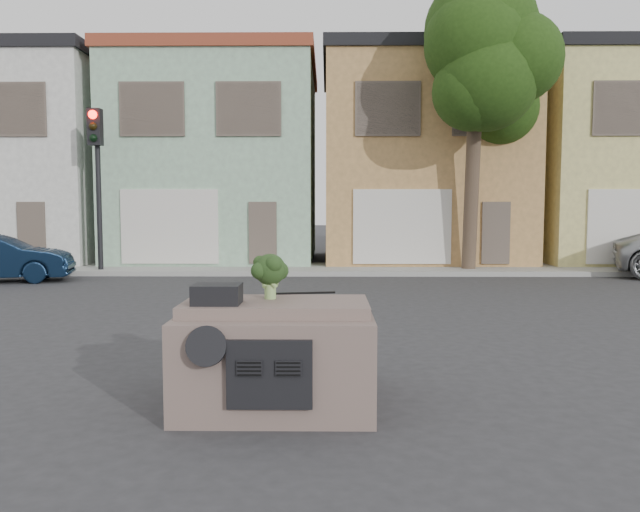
{
  "coord_description": "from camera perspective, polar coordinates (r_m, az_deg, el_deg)",
  "views": [
    {
      "loc": [
        0.53,
        -9.59,
        2.11
      ],
      "look_at": [
        0.42,
        0.5,
        1.3
      ],
      "focal_mm": 35.0,
      "sensor_mm": 36.0,
      "label": 1
    }
  ],
  "objects": [
    {
      "name": "broccoli",
      "position": [
        6.66,
        -4.59,
        -1.82
      ],
      "size": [
        0.45,
        0.45,
        0.5
      ],
      "primitive_type": "cube",
      "rotation": [
        0.0,
        0.0,
        1.44
      ],
      "color": "black",
      "rests_on": "car_dashboard"
    },
    {
      "name": "traffic_signal",
      "position": [
        20.35,
        -19.67,
        5.56
      ],
      "size": [
        0.4,
        0.4,
        5.1
      ],
      "primitive_type": "cube",
      "color": "black",
      "rests_on": "ground"
    },
    {
      "name": "wiper_arm",
      "position": [
        7.04,
        -1.42,
        -3.4
      ],
      "size": [
        0.69,
        0.15,
        0.02
      ],
      "primitive_type": "cube",
      "rotation": [
        0.0,
        0.0,
        0.17
      ],
      "color": "black",
      "rests_on": "car_dashboard"
    },
    {
      "name": "townhouse_tan",
      "position": [
        24.4,
        8.91,
        8.44
      ],
      "size": [
        7.2,
        8.2,
        7.55
      ],
      "primitive_type": "cube",
      "color": "tan",
      "rests_on": "ground"
    },
    {
      "name": "sidewalk",
      "position": [
        20.2,
        -0.87,
        -1.2
      ],
      "size": [
        40.0,
        3.0,
        0.15
      ],
      "primitive_type": "cube",
      "color": "gray",
      "rests_on": "ground"
    },
    {
      "name": "car_dashboard",
      "position": [
        6.79,
        -3.92,
        -8.61
      ],
      "size": [
        2.0,
        1.8,
        1.12
      ],
      "primitive_type": "cube",
      "color": "#6D5A52",
      "rests_on": "ground"
    },
    {
      "name": "ground_plane",
      "position": [
        9.83,
        -2.5,
        -7.8
      ],
      "size": [
        120.0,
        120.0,
        0.0
      ],
      "primitive_type": "plane",
      "color": "#303033",
      "rests_on": "ground"
    },
    {
      "name": "tree_near",
      "position": [
        20.01,
        13.77,
        10.59
      ],
      "size": [
        4.4,
        4.0,
        8.5
      ],
      "primitive_type": "cube",
      "color": "#203C10",
      "rests_on": "ground"
    },
    {
      "name": "townhouse_mint",
      "position": [
        24.48,
        -8.94,
        8.43
      ],
      "size": [
        7.2,
        8.2,
        7.55
      ],
      "primitive_type": "cube",
      "color": "#90B597",
      "rests_on": "ground"
    },
    {
      "name": "instrument_hump",
      "position": [
        6.4,
        -9.39,
        -3.46
      ],
      "size": [
        0.48,
        0.38,
        0.2
      ],
      "primitive_type": "cube",
      "color": "black",
      "rests_on": "car_dashboard"
    },
    {
      "name": "townhouse_white",
      "position": [
        26.76,
        -25.13,
        7.72
      ],
      "size": [
        7.2,
        8.2,
        7.55
      ],
      "primitive_type": "cube",
      "color": "silver",
      "rests_on": "ground"
    },
    {
      "name": "townhouse_beige",
      "position": [
        26.52,
        25.31,
        7.74
      ],
      "size": [
        7.2,
        8.2,
        7.55
      ],
      "primitive_type": "cube",
      "color": "#CFC474",
      "rests_on": "ground"
    }
  ]
}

